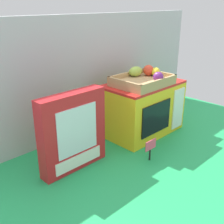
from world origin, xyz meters
name	(u,v)px	position (x,y,z in m)	size (l,w,h in m)	color
ground_plane	(127,140)	(0.00, 0.00, 0.00)	(1.70, 1.70, 0.00)	#219E54
display_back_panel	(93,74)	(0.00, 0.26, 0.31)	(1.61, 0.03, 0.61)	#B7BABF
toy_microwave	(142,108)	(0.14, 0.02, 0.14)	(0.42, 0.26, 0.27)	yellow
food_groups_crate	(144,79)	(0.13, 0.01, 0.30)	(0.30, 0.22, 0.08)	tan
cookie_set_box	(73,132)	(-0.35, -0.01, 0.17)	(0.31, 0.07, 0.34)	red
price_sign	(151,147)	(-0.07, -0.21, 0.07)	(0.07, 0.01, 0.10)	black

